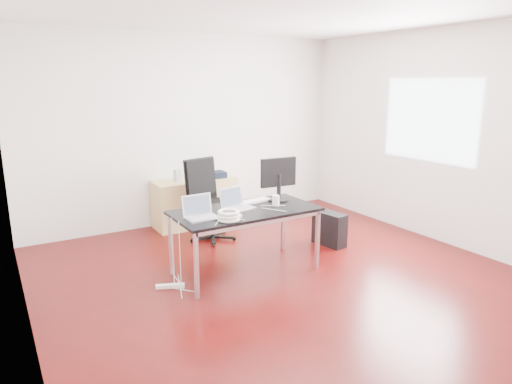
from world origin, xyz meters
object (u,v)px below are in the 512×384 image
filing_cabinet_right (217,199)px  filing_cabinet_left (172,206)px  pc_tower (329,229)px  desk (245,214)px  office_chair (208,195)px

filing_cabinet_right → filing_cabinet_left: bearing=180.0°
pc_tower → desk: bearing=178.0°
office_chair → filing_cabinet_right: size_ratio=1.54×
desk → filing_cabinet_left: 1.93m
desk → office_chair: office_chair is taller
office_chair → pc_tower: bearing=-53.3°
office_chair → desk: bearing=-108.8°
desk → filing_cabinet_right: size_ratio=2.29×
desk → office_chair: 1.26m
office_chair → filing_cabinet_right: office_chair is taller
filing_cabinet_right → desk: bearing=-106.7°
pc_tower → filing_cabinet_left: bearing=122.0°
desk → filing_cabinet_left: (-0.15, 1.90, -0.33)m
filing_cabinet_left → filing_cabinet_right: (0.72, 0.00, 0.00)m
desk → pc_tower: bearing=7.9°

